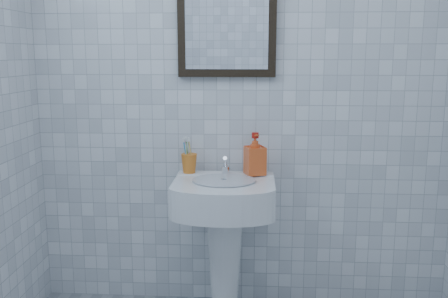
{
  "coord_description": "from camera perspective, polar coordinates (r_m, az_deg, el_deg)",
  "views": [
    {
      "loc": [
        0.06,
        -1.4,
        1.36
      ],
      "look_at": [
        -0.08,
        0.86,
        0.92
      ],
      "focal_mm": 40.0,
      "sensor_mm": 36.0,
      "label": 1
    }
  ],
  "objects": [
    {
      "name": "soap_dispenser",
      "position": [
        2.53,
        3.56,
        -0.56
      ],
      "size": [
        0.12,
        0.12,
        0.21
      ],
      "primitive_type": "imported",
      "rotation": [
        0.0,
        0.0,
        0.33
      ],
      "color": "red",
      "rests_on": "washbasin"
    },
    {
      "name": "faucet",
      "position": [
        2.54,
        0.17,
        -2.01
      ],
      "size": [
        0.04,
        0.09,
        0.1
      ],
      "color": "silver",
      "rests_on": "washbasin"
    },
    {
      "name": "wall_back",
      "position": [
        2.61,
        2.21,
        8.46
      ],
      "size": [
        2.2,
        0.02,
        2.5
      ],
      "primitive_type": "cube",
      "color": "white",
      "rests_on": "ground"
    },
    {
      "name": "toothbrush_cup",
      "position": [
        2.58,
        -4.01,
        -1.64
      ],
      "size": [
        0.09,
        0.09,
        0.1
      ],
      "primitive_type": null,
      "rotation": [
        0.0,
        0.0,
        -0.09
      ],
      "color": "orange",
      "rests_on": "washbasin"
    },
    {
      "name": "wall_mirror",
      "position": [
        2.59,
        0.32,
        15.08
      ],
      "size": [
        0.5,
        0.04,
        0.62
      ],
      "color": "black",
      "rests_on": "wall_back"
    },
    {
      "name": "washbasin",
      "position": [
        2.54,
        0.04,
        -8.71
      ],
      "size": [
        0.49,
        0.36,
        0.76
      ],
      "color": "white",
      "rests_on": "ground"
    }
  ]
}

